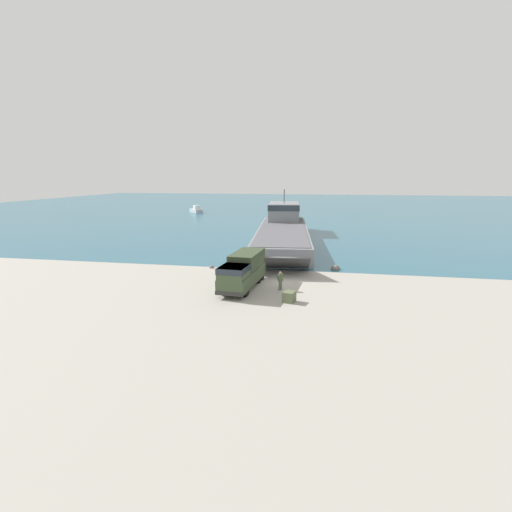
{
  "coord_description": "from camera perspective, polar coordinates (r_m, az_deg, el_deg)",
  "views": [
    {
      "loc": [
        4.57,
        -37.45,
        10.07
      ],
      "look_at": [
        -2.97,
        2.01,
        1.97
      ],
      "focal_mm": 28.0,
      "sensor_mm": 36.0,
      "label": 1
    }
  ],
  "objects": [
    {
      "name": "water_surface",
      "position": [
        132.45,
        8.87,
        6.91
      ],
      "size": [
        240.0,
        180.0,
        0.01
      ],
      "primitive_type": "cube",
      "color": "#285B70",
      "rests_on": "ground_plane"
    },
    {
      "name": "military_truck",
      "position": [
        36.31,
        -1.89,
        -2.07
      ],
      "size": [
        2.94,
        8.23,
        3.07
      ],
      "rotation": [
        0.0,
        0.0,
        -1.64
      ],
      "color": "#3D4C33",
      "rests_on": "ground_plane"
    },
    {
      "name": "ground_plane",
      "position": [
        39.05,
        3.73,
        -3.57
      ],
      "size": [
        240.0,
        240.0,
        0.0
      ],
      "primitive_type": "plane",
      "color": "#9E998E"
    },
    {
      "name": "shoreline_rock_a",
      "position": [
        44.49,
        11.29,
        -1.9
      ],
      "size": [
        1.01,
        1.01,
        1.01
      ],
      "primitive_type": "sphere",
      "color": "#66605B",
      "rests_on": "ground_plane"
    },
    {
      "name": "landing_craft",
      "position": [
        63.55,
        3.87,
        3.97
      ],
      "size": [
        11.05,
        39.23,
        7.71
      ],
      "rotation": [
        0.0,
        0.0,
        0.11
      ],
      "color": "gray",
      "rests_on": "ground_plane"
    },
    {
      "name": "cargo_crate",
      "position": [
        32.61,
        4.76,
        -5.82
      ],
      "size": [
        1.11,
        1.23,
        0.87
      ],
      "primitive_type": "cube",
      "rotation": [
        0.0,
        0.0,
        -0.26
      ],
      "color": "#566042",
      "rests_on": "ground_plane"
    },
    {
      "name": "shoreline_rock_b",
      "position": [
        44.63,
        -6.36,
        -1.71
      ],
      "size": [
        0.57,
        0.57,
        0.57
      ],
      "primitive_type": "sphere",
      "color": "#66605B",
      "rests_on": "ground_plane"
    },
    {
      "name": "moored_boat_a",
      "position": [
        112.85,
        -8.55,
        6.5
      ],
      "size": [
        4.86,
        5.27,
        2.02
      ],
      "rotation": [
        0.0,
        0.0,
        0.69
      ],
      "color": "#B7BABF",
      "rests_on": "ground_plane"
    },
    {
      "name": "soldier_on_ramp",
      "position": [
        35.75,
        3.5,
        -3.34
      ],
      "size": [
        0.5,
        0.43,
        1.71
      ],
      "rotation": [
        0.0,
        0.0,
        5.25
      ],
      "color": "#475638",
      "rests_on": "ground_plane"
    }
  ]
}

